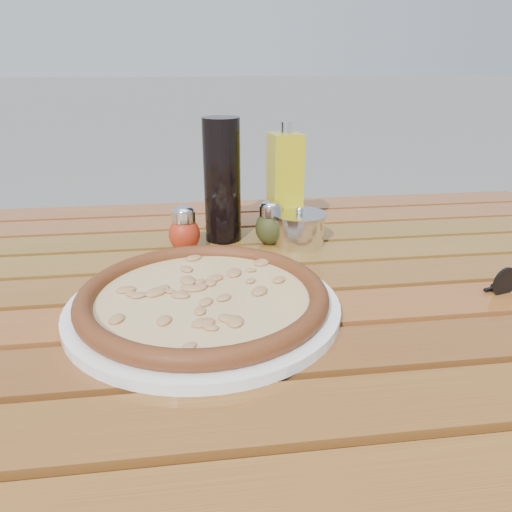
{
  "coord_description": "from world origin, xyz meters",
  "views": [
    {
      "loc": [
        -0.1,
        -0.69,
        1.07
      ],
      "look_at": [
        0.0,
        0.02,
        0.78
      ],
      "focal_mm": 35.0,
      "sensor_mm": 36.0,
      "label": 1
    }
  ],
  "objects": [
    {
      "name": "table",
      "position": [
        0.0,
        -0.0,
        0.67
      ],
      "size": [
        1.4,
        0.9,
        0.75
      ],
      "color": "#3C1E0D",
      "rests_on": "ground"
    },
    {
      "name": "plate",
      "position": [
        -0.09,
        -0.09,
        0.76
      ],
      "size": [
        0.39,
        0.39,
        0.01
      ],
      "primitive_type": "cylinder",
      "rotation": [
        0.0,
        0.0,
        0.07
      ],
      "color": "white",
      "rests_on": "table"
    },
    {
      "name": "pizza",
      "position": [
        -0.09,
        -0.09,
        0.77
      ],
      "size": [
        0.38,
        0.38,
        0.03
      ],
      "rotation": [
        0.0,
        0.0,
        0.17
      ],
      "color": "#FAE9B2",
      "rests_on": "plate"
    },
    {
      "name": "pepper_shaker",
      "position": [
        -0.11,
        0.14,
        0.79
      ],
      "size": [
        0.06,
        0.06,
        0.08
      ],
      "rotation": [
        0.0,
        0.0,
        -0.09
      ],
      "color": "red",
      "rests_on": "table"
    },
    {
      "name": "oregano_shaker",
      "position": [
        0.04,
        0.15,
        0.79
      ],
      "size": [
        0.06,
        0.06,
        0.08
      ],
      "rotation": [
        0.0,
        0.0,
        -0.07
      ],
      "color": "#3A3D18",
      "rests_on": "table"
    },
    {
      "name": "dark_bottle",
      "position": [
        -0.04,
        0.19,
        0.86
      ],
      "size": [
        0.08,
        0.08,
        0.22
      ],
      "primitive_type": "cylinder",
      "rotation": [
        0.0,
        0.0,
        0.33
      ],
      "color": "black",
      "rests_on": "table"
    },
    {
      "name": "soda_can",
      "position": [
        -0.04,
        0.24,
        0.81
      ],
      "size": [
        0.07,
        0.07,
        0.12
      ],
      "rotation": [
        0.0,
        0.0,
        -0.09
      ],
      "color": "silver",
      "rests_on": "table"
    },
    {
      "name": "olive_oil_cruet",
      "position": [
        0.08,
        0.2,
        0.85
      ],
      "size": [
        0.06,
        0.06,
        0.21
      ],
      "rotation": [
        0.0,
        0.0,
        0.13
      ],
      "color": "#B1A012",
      "rests_on": "table"
    },
    {
      "name": "parmesan_tin",
      "position": [
        0.09,
        0.14,
        0.78
      ],
      "size": [
        0.12,
        0.12,
        0.07
      ],
      "rotation": [
        0.0,
        0.0,
        0.33
      ],
      "color": "silver",
      "rests_on": "table"
    }
  ]
}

